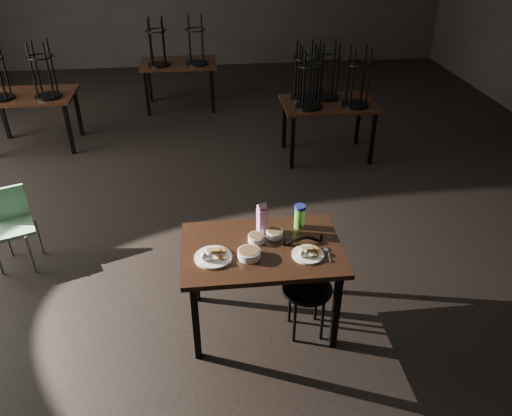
{
  "coord_description": "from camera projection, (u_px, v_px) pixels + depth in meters",
  "views": [
    {
      "loc": [
        -0.08,
        -4.66,
        2.95
      ],
      "look_at": [
        0.31,
        -1.26,
        0.85
      ],
      "focal_mm": 35.0,
      "sensor_mm": 36.0,
      "label": 1
    }
  ],
  "objects": [
    {
      "name": "spoon",
      "position": [
        327.0,
        250.0,
        3.69
      ],
      "size": [
        0.05,
        0.19,
        0.01
      ],
      "color": "silver",
      "rests_on": "main_table"
    },
    {
      "name": "bowl_far",
      "position": [
        275.0,
        233.0,
        3.83
      ],
      "size": [
        0.13,
        0.13,
        0.05
      ],
      "color": "white",
      "rests_on": "main_table"
    },
    {
      "name": "school_chair",
      "position": [
        11.0,
        221.0,
        4.58
      ],
      "size": [
        0.45,
        0.45,
        0.75
      ],
      "rotation": [
        0.0,
        0.0,
        0.38
      ],
      "color": "#67A179",
      "rests_on": "ground"
    },
    {
      "name": "main_table",
      "position": [
        262.0,
        256.0,
        3.77
      ],
      "size": [
        1.2,
        0.8,
        0.75
      ],
      "color": "black",
      "rests_on": "ground"
    },
    {
      "name": "bg_table_left",
      "position": [
        28.0,
        95.0,
        6.66
      ],
      "size": [
        1.2,
        0.8,
        1.48
      ],
      "color": "black",
      "rests_on": "ground"
    },
    {
      "name": "bentwood_chair",
      "position": [
        305.0,
        279.0,
        3.84
      ],
      "size": [
        0.4,
        0.39,
        0.81
      ],
      "rotation": [
        0.0,
        0.0,
        0.12
      ],
      "color": "black",
      "rests_on": "ground"
    },
    {
      "name": "bowl_big",
      "position": [
        249.0,
        254.0,
        3.61
      ],
      "size": [
        0.17,
        0.17,
        0.06
      ],
      "color": "white",
      "rests_on": "main_table"
    },
    {
      "name": "water_bottle",
      "position": [
        300.0,
        216.0,
        3.9
      ],
      "size": [
        0.12,
        0.12,
        0.2
      ],
      "color": "#68D43E",
      "rests_on": "main_table"
    },
    {
      "name": "plate_left",
      "position": [
        213.0,
        256.0,
        3.6
      ],
      "size": [
        0.27,
        0.27,
        0.09
      ],
      "color": "white",
      "rests_on": "main_table"
    },
    {
      "name": "bg_table_right",
      "position": [
        327.0,
        99.0,
        6.4
      ],
      "size": [
        1.2,
        0.8,
        1.48
      ],
      "color": "black",
      "rests_on": "ground"
    },
    {
      "name": "bg_table_far",
      "position": [
        178.0,
        63.0,
        8.0
      ],
      "size": [
        1.2,
        0.8,
        1.48
      ],
      "color": "black",
      "rests_on": "ground"
    },
    {
      "name": "plate_right",
      "position": [
        308.0,
        253.0,
        3.63
      ],
      "size": [
        0.24,
        0.24,
        0.08
      ],
      "color": "white",
      "rests_on": "main_table"
    },
    {
      "name": "bowl_near",
      "position": [
        256.0,
        238.0,
        3.78
      ],
      "size": [
        0.13,
        0.13,
        0.05
      ],
      "color": "white",
      "rests_on": "main_table"
    },
    {
      "name": "juice_carton",
      "position": [
        262.0,
        219.0,
        3.84
      ],
      "size": [
        0.08,
        0.08,
        0.26
      ],
      "color": "#861863",
      "rests_on": "main_table"
    }
  ]
}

